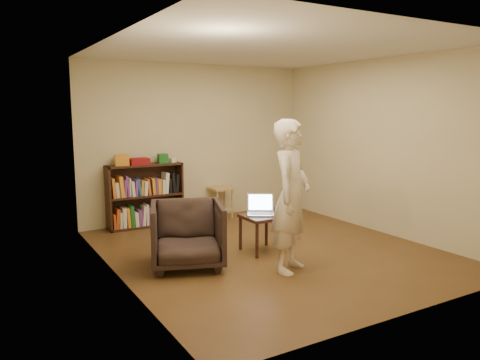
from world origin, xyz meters
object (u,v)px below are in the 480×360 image
side_table (262,221)px  armchair (187,235)px  stool (221,193)px  person (291,196)px  bookshelf (145,199)px  laptop (261,210)px

side_table → armchair: bearing=-177.3°
armchair → side_table: bearing=23.1°
stool → person: size_ratio=0.30×
side_table → stool: bearing=77.2°
bookshelf → armchair: bookshelf is taller
stool → laptop: 1.98m
stool → person: bearing=-101.5°
armchair → bookshelf: bearing=104.7°
bookshelf → stool: size_ratio=2.29×
side_table → person: 0.91m
stool → bookshelf: bearing=177.2°
stool → side_table: (-0.46, -2.01, -0.02)m
armchair → person: 1.31m
laptop → person: (-0.14, -0.85, 0.33)m
bookshelf → stool: 1.33m
stool → laptop: size_ratio=1.12×
armchair → person: (0.97, -0.72, 0.48)m
armchair → laptop: armchair is taller
bookshelf → person: person is taller
armchair → laptop: (1.11, 0.13, 0.16)m
bookshelf → armchair: bearing=-95.6°
bookshelf → person: bearing=-75.0°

